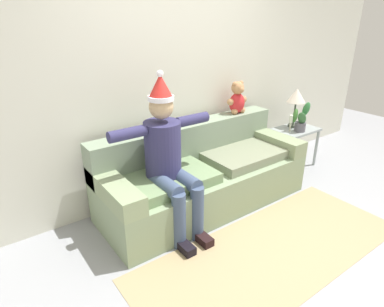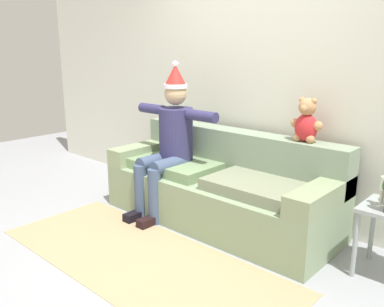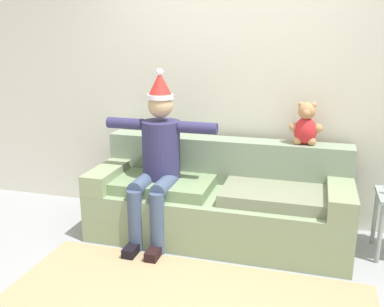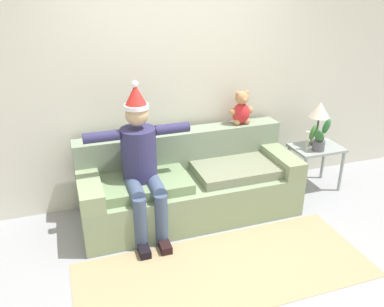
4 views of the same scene
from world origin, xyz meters
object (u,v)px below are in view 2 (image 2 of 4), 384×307
couch (221,188)px  person_seated (169,139)px  teddy_bear (306,122)px  candle_tall (383,187)px

couch → person_seated: size_ratio=1.50×
person_seated → teddy_bear: bearing=18.8°
person_seated → candle_tall: person_seated is taller
couch → candle_tall: size_ratio=10.40×
couch → person_seated: (-0.53, -0.17, 0.43)m
teddy_bear → candle_tall: teddy_bear is taller
couch → teddy_bear: teddy_bear is taller
couch → person_seated: 0.70m
couch → person_seated: bearing=-162.5°
candle_tall → teddy_bear: bearing=162.1°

